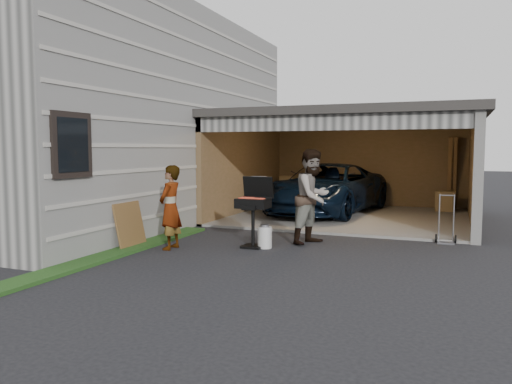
% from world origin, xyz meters
% --- Properties ---
extents(ground, '(80.00, 80.00, 0.00)m').
position_xyz_m(ground, '(0.00, 0.00, 0.00)').
color(ground, black).
rests_on(ground, ground).
extents(house, '(7.00, 11.00, 5.50)m').
position_xyz_m(house, '(-6.00, 4.00, 2.75)').
color(house, '#474744').
rests_on(house, ground).
extents(groundcover_strip, '(0.50, 8.00, 0.06)m').
position_xyz_m(groundcover_strip, '(-2.25, -1.00, 0.03)').
color(groundcover_strip, '#193814').
rests_on(groundcover_strip, ground).
extents(garage, '(6.80, 6.30, 2.90)m').
position_xyz_m(garage, '(0.76, 6.79, 1.87)').
color(garage, '#605E59').
rests_on(garage, ground).
extents(minivan, '(3.03, 5.45, 1.44)m').
position_xyz_m(minivan, '(-0.03, 6.90, 0.72)').
color(minivan, black).
rests_on(minivan, ground).
extents(woman, '(0.42, 0.61, 1.62)m').
position_xyz_m(woman, '(-1.60, 0.84, 0.81)').
color(woman, '#CAEAFE').
rests_on(woman, ground).
extents(man, '(1.02, 1.14, 1.93)m').
position_xyz_m(man, '(0.80, 2.40, 0.97)').
color(man, '#461E1B').
rests_on(man, ground).
extents(bbq_grill, '(0.62, 0.55, 1.39)m').
position_xyz_m(bbq_grill, '(-0.18, 1.59, 0.82)').
color(bbq_grill, black).
rests_on(bbq_grill, ground).
extents(propane_tank, '(0.36, 0.36, 0.42)m').
position_xyz_m(propane_tank, '(0.05, 1.61, 0.21)').
color(propane_tank, silver).
rests_on(propane_tank, ground).
extents(plywood_panel, '(0.23, 0.81, 0.89)m').
position_xyz_m(plywood_panel, '(-2.40, 0.64, 0.45)').
color(plywood_panel, brown).
rests_on(plywood_panel, ground).
extents(hand_truck, '(0.42, 0.31, 1.01)m').
position_xyz_m(hand_truck, '(3.33, 3.47, 0.19)').
color(hand_truck, gray).
rests_on(hand_truck, ground).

